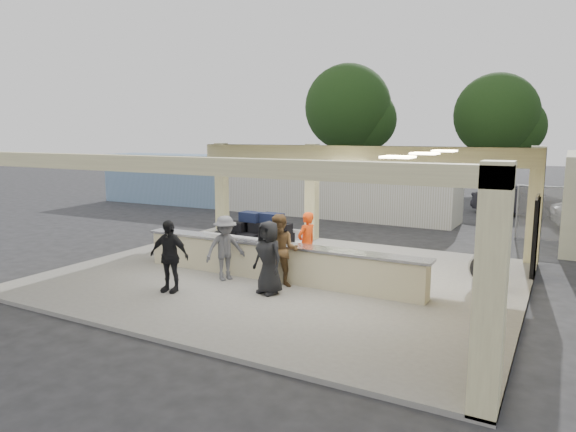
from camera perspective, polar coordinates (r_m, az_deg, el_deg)
The scene contains 15 objects.
ground at distance 14.10m, azimuth -0.40°, elevation -6.92°, with size 120.00×120.00×0.00m, color #242426.
pavilion at distance 14.27m, azimuth 1.64°, elevation -1.18°, with size 12.01×10.00×3.55m.
baggage_counter at distance 13.53m, azimuth -1.43°, elevation -5.05°, with size 8.20×0.58×0.98m.
luggage_cart at distance 14.91m, azimuth -3.47°, elevation -2.34°, with size 2.72×1.73×1.56m.
drum_fan at distance 13.66m, azimuth 21.23°, elevation -5.46°, with size 0.86×0.47×0.94m.
baggage_handler at distance 13.89m, azimuth 2.07°, elevation -3.08°, with size 0.63×0.35×1.73m, color red.
passenger_a at distance 12.79m, azimuth -0.78°, elevation -3.88°, with size 0.89×0.39×1.84m, color brown.
passenger_b at distance 12.74m, azimuth -13.07°, elevation -4.35°, with size 1.03×0.38×1.76m, color black.
passenger_c at distance 13.50m, azimuth -6.98°, elevation -3.55°, with size 1.10×0.39×1.70m, color #4C4D51.
passenger_d at distance 12.26m, azimuth -2.18°, elevation -4.62°, with size 0.86×0.35×1.77m, color black.
car_dark at distance 27.05m, azimuth 24.40°, elevation 1.51°, with size 1.51×4.27×1.42m, color black.
container_white at distance 24.60m, azimuth 5.16°, elevation 2.87°, with size 11.52×2.30×2.50m, color silver.
container_blue at distance 29.44m, azimuth -10.69°, elevation 4.02°, with size 10.59×2.54×2.75m, color #7895C0.
tree_left at distance 38.77m, azimuth 7.20°, elevation 11.51°, with size 6.60×6.30×9.00m.
tree_mid at distance 38.26m, azimuth 22.62°, elevation 9.99°, with size 6.00×5.60×8.00m.
Camera 1 is at (6.59, -11.85, 3.88)m, focal length 32.00 mm.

